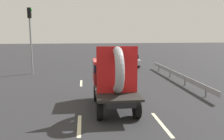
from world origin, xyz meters
The scene contains 9 objects.
ground_plane centered at (0.00, 0.00, 0.00)m, with size 120.00×120.00×0.00m, color #28282B.
flatbed_truck centered at (-0.14, -0.28, 1.58)m, with size 2.02×4.71×3.27m.
distant_sedan centered at (3.37, 13.73, 0.73)m, with size 1.78×4.16×1.36m.
traffic_light centered at (-6.39, 9.86, 3.86)m, with size 0.42×0.36×5.94m.
guardrail centered at (5.60, 5.23, 0.53)m, with size 0.10×12.30×0.71m.
lane_dash_left_near centered at (-1.90, -2.94, 0.00)m, with size 2.42×0.16×0.01m, color beige.
lane_dash_left_far centered at (-1.90, 5.32, 0.00)m, with size 2.15×0.16×0.01m, color beige.
lane_dash_right_near centered at (1.61, -3.21, 0.00)m, with size 2.77×0.16×0.01m, color beige.
lane_dash_right_far centered at (1.61, 4.98, 0.00)m, with size 2.64×0.16×0.01m, color beige.
Camera 1 is at (-1.64, -12.76, 4.01)m, focal length 38.78 mm.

